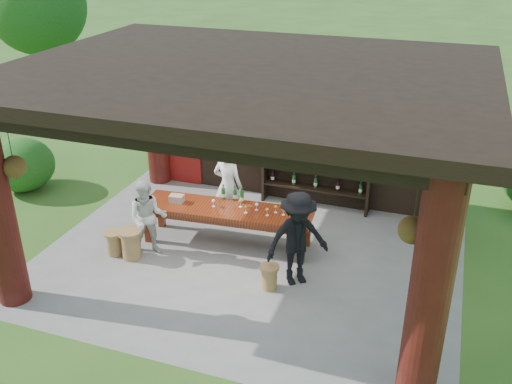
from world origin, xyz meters
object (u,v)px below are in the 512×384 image
(guest_man, at_px, (298,239))
(napkin_basket, at_px, (177,199))
(host, at_px, (228,185))
(stool_far_left, at_px, (114,242))
(stool_near_left, at_px, (131,243))
(tasting_table, at_px, (227,214))
(guest_woman, at_px, (148,218))
(wine_shelf, at_px, (317,162))
(stool_near_right, at_px, (269,276))

(guest_man, xyz_separation_m, napkin_basket, (-2.55, 0.72, -0.01))
(napkin_basket, bearing_deg, host, 52.14)
(host, distance_m, guest_man, 2.46)
(stool_far_left, bearing_deg, host, 50.76)
(stool_far_left, bearing_deg, stool_near_left, -0.37)
(stool_far_left, distance_m, napkin_basket, 1.39)
(tasting_table, distance_m, host, 0.87)
(stool_far_left, xyz_separation_m, host, (1.51, 1.84, 0.57))
(guest_woman, bearing_deg, host, 35.44)
(wine_shelf, relative_size, stool_near_right, 5.37)
(wine_shelf, relative_size, napkin_basket, 8.87)
(wine_shelf, relative_size, guest_woman, 1.59)
(tasting_table, height_order, stool_far_left, tasting_table)
(guest_man, height_order, napkin_basket, guest_man)
(guest_woman, bearing_deg, guest_man, -24.84)
(wine_shelf, bearing_deg, guest_woman, -129.61)
(stool_far_left, bearing_deg, stool_near_right, -1.59)
(host, xyz_separation_m, guest_man, (1.87, -1.60, 0.02))
(wine_shelf, bearing_deg, host, -138.81)
(stool_near_left, height_order, guest_man, guest_man)
(host, bearing_deg, wine_shelf, -135.85)
(stool_near_left, distance_m, stool_near_right, 2.65)
(tasting_table, xyz_separation_m, guest_man, (1.57, -0.80, 0.20))
(guest_woman, distance_m, guest_man, 2.78)
(host, height_order, guest_woman, host)
(stool_near_left, relative_size, napkin_basket, 2.15)
(stool_near_left, bearing_deg, wine_shelf, 50.09)
(stool_near_left, bearing_deg, guest_man, 4.76)
(host, bearing_deg, napkin_basket, 55.11)
(tasting_table, distance_m, guest_man, 1.78)
(stool_far_left, xyz_separation_m, napkin_basket, (0.82, 0.97, 0.58))
(stool_near_left, xyz_separation_m, stool_near_right, (2.65, -0.08, -0.07))
(guest_woman, relative_size, napkin_basket, 5.57)
(tasting_table, relative_size, stool_near_right, 7.53)
(wine_shelf, height_order, stool_near_left, wine_shelf)
(wine_shelf, height_order, tasting_table, wine_shelf)
(guest_man, bearing_deg, napkin_basket, 127.00)
(wine_shelf, relative_size, host, 1.41)
(wine_shelf, bearing_deg, stool_near_left, -129.91)
(stool_near_left, height_order, stool_near_right, stool_near_left)
(stool_far_left, relative_size, guest_woman, 0.32)
(stool_near_left, distance_m, guest_man, 3.08)
(stool_near_right, distance_m, guest_man, 0.78)
(guest_woman, xyz_separation_m, guest_man, (2.78, -0.00, 0.11))
(host, distance_m, napkin_basket, 1.11)
(stool_far_left, relative_size, host, 0.28)
(guest_man, distance_m, napkin_basket, 2.65)
(stool_near_right, relative_size, stool_far_left, 0.93)
(wine_shelf, distance_m, stool_near_left, 4.15)
(stool_near_right, xyz_separation_m, guest_woman, (-2.41, 0.34, 0.50))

